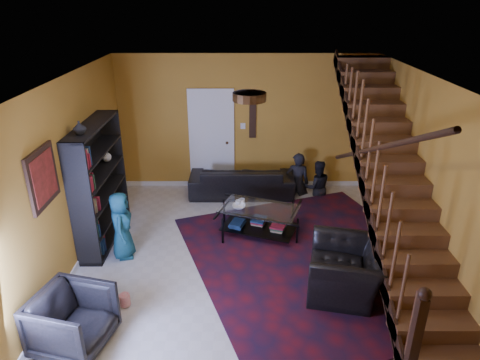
{
  "coord_description": "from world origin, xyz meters",
  "views": [
    {
      "loc": [
        -0.11,
        -5.79,
        3.85
      ],
      "look_at": [
        -0.11,
        0.4,
        1.15
      ],
      "focal_mm": 32.0,
      "sensor_mm": 36.0,
      "label": 1
    }
  ],
  "objects_px": {
    "armchair_left": "(73,321)",
    "armchair_right": "(345,270)",
    "coffee_table": "(259,219)",
    "bookshelf": "(100,185)",
    "sofa": "(242,180)"
  },
  "relations": [
    {
      "from": "armchair_left",
      "to": "coffee_table",
      "type": "distance_m",
      "value": 3.46
    },
    {
      "from": "sofa",
      "to": "coffee_table",
      "type": "distance_m",
      "value": 1.62
    },
    {
      "from": "sofa",
      "to": "armchair_left",
      "type": "relative_size",
      "value": 2.62
    },
    {
      "from": "sofa",
      "to": "armchair_right",
      "type": "relative_size",
      "value": 1.95
    },
    {
      "from": "armchair_left",
      "to": "armchair_right",
      "type": "relative_size",
      "value": 0.74
    },
    {
      "from": "coffee_table",
      "to": "armchair_left",
      "type": "bearing_deg",
      "value": -131.11
    },
    {
      "from": "sofa",
      "to": "armchair_right",
      "type": "height_order",
      "value": "armchair_right"
    },
    {
      "from": "sofa",
      "to": "coffee_table",
      "type": "xyz_separation_m",
      "value": [
        0.3,
        -1.6,
        -0.02
      ]
    },
    {
      "from": "armchair_left",
      "to": "armchair_right",
      "type": "height_order",
      "value": "armchair_left"
    },
    {
      "from": "armchair_left",
      "to": "armchair_right",
      "type": "distance_m",
      "value": 3.54
    },
    {
      "from": "bookshelf",
      "to": "armchair_left",
      "type": "height_order",
      "value": "bookshelf"
    },
    {
      "from": "armchair_left",
      "to": "armchair_right",
      "type": "bearing_deg",
      "value": -58.87
    },
    {
      "from": "sofa",
      "to": "armchair_left",
      "type": "xyz_separation_m",
      "value": [
        -1.97,
        -4.2,
        0.06
      ]
    },
    {
      "from": "bookshelf",
      "to": "sofa",
      "type": "xyz_separation_m",
      "value": [
        2.33,
        1.7,
        -0.65
      ]
    },
    {
      "from": "armchair_right",
      "to": "coffee_table",
      "type": "relative_size",
      "value": 0.74
    }
  ]
}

